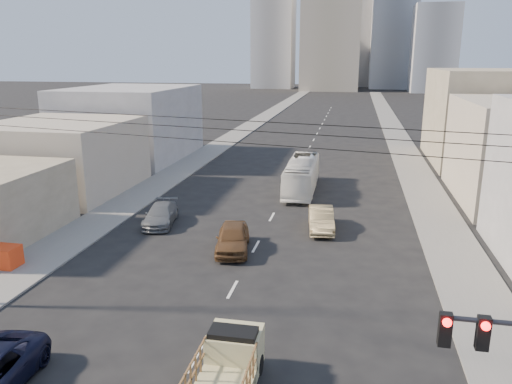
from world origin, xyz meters
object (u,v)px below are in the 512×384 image
(flatbed_pickup, at_px, (227,364))
(crate_stack, at_px, (2,256))
(sedan_grey, at_px, (161,215))
(sedan_tan, at_px, (321,219))
(city_bus, at_px, (302,175))
(sedan_brown, at_px, (233,238))

(flatbed_pickup, relative_size, crate_stack, 2.45)
(sedan_grey, distance_m, crate_stack, 10.48)
(sedan_tan, bearing_deg, flatbed_pickup, -103.10)
(flatbed_pickup, distance_m, crate_stack, 16.69)
(sedan_tan, height_order, crate_stack, sedan_tan)
(crate_stack, bearing_deg, flatbed_pickup, -28.01)
(flatbed_pickup, distance_m, city_bus, 27.56)
(sedan_tan, relative_size, crate_stack, 2.52)
(city_bus, distance_m, crate_stack, 24.37)
(flatbed_pickup, bearing_deg, sedan_brown, 103.03)
(flatbed_pickup, height_order, sedan_grey, flatbed_pickup)
(city_bus, bearing_deg, sedan_grey, -128.97)
(sedan_brown, bearing_deg, city_bus, 70.31)
(sedan_tan, relative_size, sedan_grey, 0.97)
(flatbed_pickup, xyz_separation_m, crate_stack, (-14.73, 7.84, -0.40))
(flatbed_pickup, distance_m, sedan_grey, 18.94)
(sedan_brown, height_order, sedan_tan, sedan_brown)
(city_bus, relative_size, sedan_brown, 2.14)
(sedan_tan, xyz_separation_m, sedan_grey, (-11.01, -0.97, -0.07))
(flatbed_pickup, xyz_separation_m, sedan_brown, (-2.96, 12.80, -0.29))
(flatbed_pickup, relative_size, sedan_tan, 0.97)
(flatbed_pickup, height_order, sedan_tan, flatbed_pickup)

